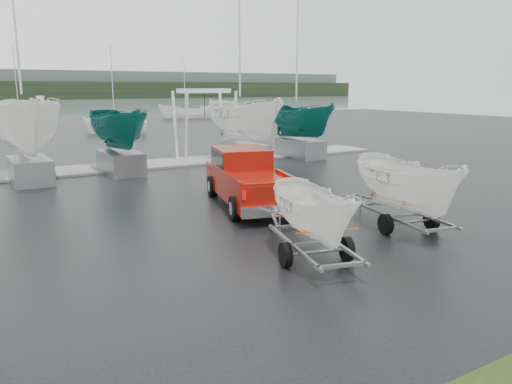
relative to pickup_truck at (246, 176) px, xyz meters
name	(u,v)px	position (x,y,z in m)	size (l,w,h in m)	color
ground_plane	(279,218)	(-0.17, -2.40, -1.03)	(120.00, 120.00, 0.00)	black
lake	(2,108)	(-0.17, 97.60, -1.04)	(300.00, 300.00, 0.00)	gray
dock	(146,165)	(-0.17, 10.60, -0.98)	(30.00, 3.00, 0.12)	gray
pickup_truck	(246,176)	(0.00, 0.00, 0.00)	(3.50, 6.25, 1.97)	maroon
trailer_hitched	(315,168)	(-1.70, -6.24, 1.30)	(2.09, 3.78, 4.27)	gray
trailer_parked	(410,138)	(2.33, -5.49, 1.73)	(2.08, 3.77, 5.09)	gray
boat_hoist	(205,114)	(3.42, 10.60, 1.64)	(3.30, 2.18, 4.12)	silver
keelboat_0	(22,84)	(-6.22, 8.60, 3.30)	(2.72, 3.20, 10.90)	gray
keelboat_1	(117,106)	(-2.07, 8.80, 2.28)	(2.12, 3.20, 6.73)	gray
keelboat_2	(244,90)	(4.89, 8.60, 2.99)	(2.53, 3.20, 10.70)	gray
keelboat_3	(301,101)	(8.97, 8.90, 2.38)	(2.16, 3.20, 10.33)	gray
moored_boat_1	(21,131)	(-3.35, 38.03, -1.02)	(3.55, 3.57, 11.42)	white
moored_boat_2	(115,134)	(3.68, 30.22, -1.02)	(3.35, 3.34, 11.12)	white
moored_boat_3	(186,118)	(18.46, 48.39, -1.02)	(3.94, 3.92, 11.73)	white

